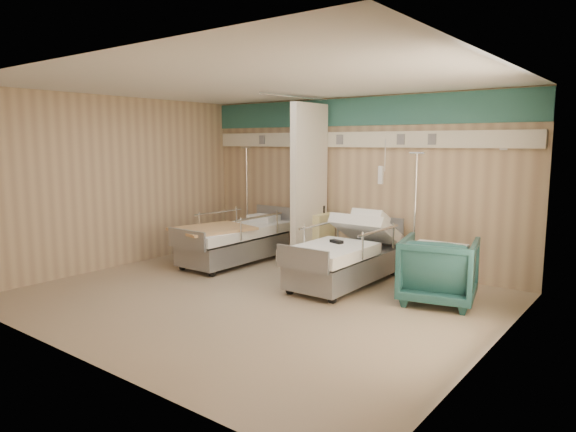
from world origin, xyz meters
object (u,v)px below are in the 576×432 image
(bed_left, at_px, (235,245))
(iv_stand_right, at_px, (413,255))
(bed_right, at_px, (345,263))
(bedside_cabinet, at_px, (315,238))
(iv_stand_left, at_px, (247,229))
(visitor_armchair, at_px, (438,270))

(bed_left, distance_m, iv_stand_right, 3.02)
(bed_right, relative_size, iv_stand_right, 1.13)
(bedside_cabinet, bearing_deg, bed_right, -38.05)
(bed_right, distance_m, bed_left, 2.20)
(iv_stand_left, bearing_deg, visitor_armchair, -13.15)
(bed_right, bearing_deg, visitor_armchair, -0.61)
(bed_left, height_order, visitor_armchair, visitor_armchair)
(bed_right, xyz_separation_m, iv_stand_right, (0.72, 0.77, 0.08))
(bedside_cabinet, bearing_deg, visitor_armchair, -19.72)
(iv_stand_left, bearing_deg, bed_right, -19.11)
(bedside_cabinet, height_order, iv_stand_right, iv_stand_right)
(bed_left, distance_m, iv_stand_left, 1.12)
(bed_right, bearing_deg, iv_stand_left, 160.89)
(bed_right, bearing_deg, bed_left, 180.00)
(bed_left, relative_size, bedside_cabinet, 2.54)
(bedside_cabinet, distance_m, iv_stand_right, 1.87)
(bedside_cabinet, bearing_deg, bed_left, -139.40)
(bed_left, xyz_separation_m, bedside_cabinet, (1.05, 0.90, 0.11))
(bed_right, relative_size, bed_left, 1.00)
(visitor_armchair, xyz_separation_m, iv_stand_right, (-0.69, 0.78, -0.04))
(bed_left, bearing_deg, iv_stand_left, 120.78)
(bed_right, height_order, iv_stand_right, iv_stand_right)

